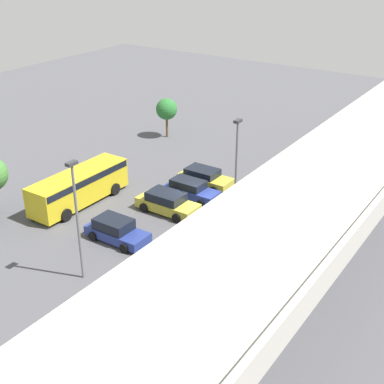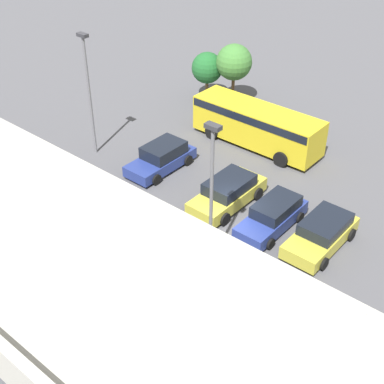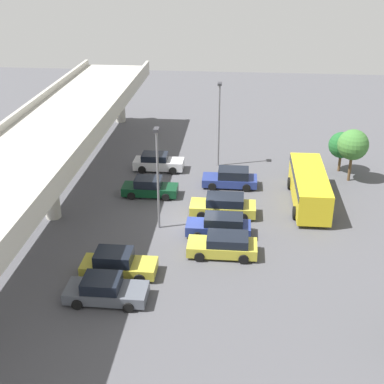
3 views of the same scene
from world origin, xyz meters
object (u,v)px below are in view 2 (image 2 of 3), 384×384
at_px(parked_car_5, 109,225).
at_px(parked_car_6, 162,158).
at_px(parked_car_1, 306,343).
at_px(parked_car_2, 322,233).
at_px(parked_car_0, 369,384).
at_px(tree_front_right, 207,68).
at_px(parked_car_4, 228,193).
at_px(lamp_post_near_aisle, 88,86).
at_px(lamp_post_mid_lot, 212,188).
at_px(tree_front_centre, 234,62).
at_px(shuttle_bus, 257,123).
at_px(parked_car_7, 41,187).
at_px(parked_car_3, 273,216).

bearing_deg(parked_car_5, parked_car_6, 20.21).
relative_size(parked_car_1, parked_car_2, 1.01).
distance_m(parked_car_5, parked_car_6, 6.93).
relative_size(parked_car_0, tree_front_right, 1.29).
height_order(parked_car_0, parked_car_2, parked_car_0).
bearing_deg(parked_car_4, parked_car_6, -94.54).
distance_m(lamp_post_near_aisle, lamp_post_mid_lot, 12.76).
relative_size(parked_car_0, tree_front_centre, 1.03).
bearing_deg(parked_car_0, tree_front_centre, 47.91).
height_order(shuttle_bus, lamp_post_near_aisle, lamp_post_near_aisle).
height_order(lamp_post_near_aisle, tree_front_right, lamp_post_near_aisle).
distance_m(parked_car_2, parked_car_4, 5.62).
distance_m(parked_car_4, tree_front_centre, 13.14).
relative_size(parked_car_0, parked_car_6, 1.03).
height_order(parked_car_4, lamp_post_mid_lot, lamp_post_mid_lot).
distance_m(parked_car_7, shuttle_bus, 13.98).
bearing_deg(tree_front_centre, parked_car_2, 141.92).
height_order(parked_car_0, parked_car_4, parked_car_4).
relative_size(parked_car_4, parked_car_7, 1.10).
height_order(parked_car_1, lamp_post_mid_lot, lamp_post_mid_lot).
bearing_deg(parked_car_7, parked_car_0, -90.27).
distance_m(parked_car_5, tree_front_right, 17.47).
bearing_deg(parked_car_0, tree_front_right, 51.72).
height_order(lamp_post_near_aisle, tree_front_centre, lamp_post_near_aisle).
distance_m(parked_car_0, parked_car_3, 10.22).
bearing_deg(parked_car_1, parked_car_7, 90.13).
bearing_deg(shuttle_bus, parked_car_2, 142.61).
distance_m(parked_car_0, parked_car_2, 8.56).
relative_size(parked_car_7, shuttle_bus, 0.51).
height_order(parked_car_2, parked_car_6, parked_car_6).
distance_m(shuttle_bus, tree_front_centre, 6.50).
height_order(parked_car_3, lamp_post_near_aisle, lamp_post_near_aisle).
bearing_deg(tree_front_centre, lamp_post_mid_lot, 123.25).
bearing_deg(parked_car_3, parked_car_1, 42.24).
distance_m(parked_car_4, lamp_post_mid_lot, 6.27).
bearing_deg(lamp_post_mid_lot, parked_car_0, 168.44).
bearing_deg(parked_car_6, parked_car_3, 86.22).
bearing_deg(parked_car_2, parked_car_5, -53.49).
xyz_separation_m(parked_car_2, parked_car_4, (5.61, 0.24, 0.06)).
relative_size(parked_car_6, shuttle_bus, 0.52).
height_order(parked_car_2, parked_car_3, parked_car_3).
height_order(shuttle_bus, lamp_post_mid_lot, lamp_post_mid_lot).
height_order(parked_car_6, tree_front_centre, tree_front_centre).
height_order(parked_car_3, shuttle_bus, shuttle_bus).
bearing_deg(parked_car_1, tree_front_right, 48.09).
bearing_deg(parked_car_1, lamp_post_near_aisle, 73.86).
relative_size(parked_car_0, parked_car_4, 0.96).
bearing_deg(parked_car_4, parked_car_0, 60.44).
xyz_separation_m(parked_car_2, parked_car_7, (13.91, 6.46, 0.02)).
bearing_deg(parked_car_0, parked_car_1, 87.22).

